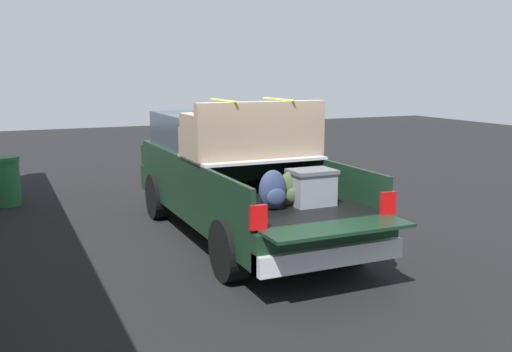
# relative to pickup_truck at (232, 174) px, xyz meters

# --- Properties ---
(ground_plane) EXTENTS (40.00, 40.00, 0.00)m
(ground_plane) POSITION_rel_pickup_truck_xyz_m (-0.37, 0.00, -0.98)
(ground_plane) COLOR black
(pickup_truck) EXTENTS (6.05, 2.06, 2.23)m
(pickup_truck) POSITION_rel_pickup_truck_xyz_m (0.00, 0.00, 0.00)
(pickup_truck) COLOR black
(pickup_truck) RESTS_ON ground_plane
(trash_can) EXTENTS (0.60, 0.60, 0.98)m
(trash_can) POSITION_rel_pickup_truck_xyz_m (3.63, 3.39, -0.48)
(trash_can) COLOR #1E592D
(trash_can) RESTS_ON ground_plane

